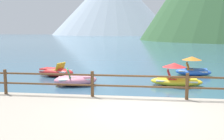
{
  "coord_description": "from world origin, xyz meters",
  "views": [
    {
      "loc": [
        0.36,
        -8.38,
        2.87
      ],
      "look_at": [
        -1.43,
        5.0,
        0.9
      ],
      "focal_mm": 44.92,
      "sensor_mm": 36.0,
      "label": 1
    }
  ],
  "objects": [
    {
      "name": "pedal_boat_0",
      "position": [
        -3.38,
        5.46,
        0.29
      ],
      "size": [
        2.51,
        1.97,
        0.88
      ],
      "color": "pink",
      "rests_on": "ground"
    },
    {
      "name": "pedal_boat_3",
      "position": [
        1.75,
        6.01,
        0.37
      ],
      "size": [
        2.69,
        1.48,
        1.18
      ],
      "color": "yellow",
      "rests_on": "ground"
    },
    {
      "name": "pedal_boat_1",
      "position": [
        3.09,
        9.38,
        0.4
      ],
      "size": [
        2.36,
        1.65,
        1.2
      ],
      "color": "blue",
      "rests_on": "ground"
    },
    {
      "name": "dock_railing",
      "position": [
        -0.0,
        1.55,
        0.97
      ],
      "size": [
        23.92,
        0.12,
        0.95
      ],
      "color": "brown",
      "rests_on": "promenade_dock"
    },
    {
      "name": "ground_plane",
      "position": [
        0.0,
        40.0,
        0.0
      ],
      "size": [
        200.0,
        200.0,
        0.0
      ],
      "primitive_type": "plane",
      "color": "#38607A"
    },
    {
      "name": "distant_peak",
      "position": [
        -18.87,
        139.76,
        16.39
      ],
      "size": [
        63.56,
        63.56,
        32.77
      ],
      "primitive_type": "cone",
      "color": "#9EADBC",
      "rests_on": "ground"
    },
    {
      "name": "pedal_boat_2",
      "position": [
        -5.32,
        7.97,
        0.29
      ],
      "size": [
        2.65,
        1.77,
        0.87
      ],
      "color": "red",
      "rests_on": "ground"
    }
  ]
}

